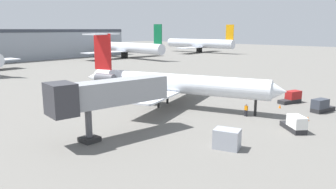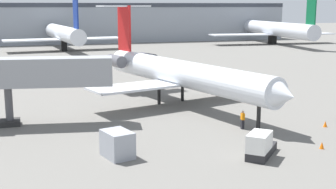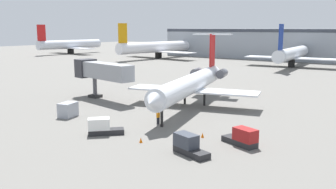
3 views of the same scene
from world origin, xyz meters
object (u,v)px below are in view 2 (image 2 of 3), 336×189
at_px(parked_airliner_east_mid, 273,29).
at_px(ground_crew_marshaller, 243,120).
at_px(traffic_cone_mid, 322,145).
at_px(parked_airliner_centre, 64,34).
at_px(jet_bridge, 27,73).
at_px(regional_jet, 177,72).
at_px(traffic_cone_near, 325,124).
at_px(baggage_tug_lead, 260,146).
at_px(cargo_container_uld, 117,144).

bearing_deg(parked_airliner_east_mid, ground_crew_marshaller, -121.87).
height_order(traffic_cone_mid, parked_airliner_east_mid, parked_airliner_east_mid).
distance_m(ground_crew_marshaller, traffic_cone_mid, 7.82).
bearing_deg(parked_airliner_centre, parked_airliner_east_mid, 2.13).
bearing_deg(parked_airliner_east_mid, parked_airliner_centre, -177.87).
distance_m(jet_bridge, ground_crew_marshaller, 19.98).
bearing_deg(ground_crew_marshaller, jet_bridge, 157.87).
bearing_deg(parked_airliner_centre, regional_jet, -84.46).
distance_m(traffic_cone_near, traffic_cone_mid, 6.93).
height_order(baggage_tug_lead, parked_airliner_east_mid, parked_airliner_east_mid).
distance_m(regional_jet, ground_crew_marshaller, 12.18).
relative_size(ground_crew_marshaller, parked_airliner_centre, 0.05).
bearing_deg(traffic_cone_mid, baggage_tug_lead, -176.96).
xyz_separation_m(jet_bridge, parked_airliner_east_mid, (68.05, 72.89, -0.54)).
relative_size(jet_bridge, baggage_tug_lead, 3.55).
relative_size(ground_crew_marshaller, traffic_cone_mid, 3.07).
bearing_deg(ground_crew_marshaller, traffic_cone_near, -12.51).
bearing_deg(parked_airliner_centre, jet_bridge, -97.55).
distance_m(cargo_container_uld, traffic_cone_near, 19.93).
distance_m(regional_jet, parked_airliner_centre, 66.79).
xyz_separation_m(regional_jet, ground_crew_marshaller, (2.33, -11.61, -2.84)).
height_order(cargo_container_uld, parked_airliner_centre, parked_airliner_centre).
bearing_deg(ground_crew_marshaller, regional_jet, 101.35).
bearing_deg(parked_airliner_east_mid, traffic_cone_mid, -118.11).
xyz_separation_m(traffic_cone_near, parked_airliner_east_mid, (42.39, 81.94, 3.98)).
bearing_deg(baggage_tug_lead, traffic_cone_near, 30.25).
height_order(baggage_tug_lead, cargo_container_uld, cargo_container_uld).
distance_m(regional_jet, traffic_cone_near, 16.89).
height_order(regional_jet, cargo_container_uld, regional_jet).
height_order(baggage_tug_lead, traffic_cone_mid, baggage_tug_lead).
xyz_separation_m(traffic_cone_mid, parked_airliner_centre, (-12.00, 85.19, 3.83)).
xyz_separation_m(baggage_tug_lead, traffic_cone_near, (9.81, 5.72, -0.56)).
relative_size(traffic_cone_near, parked_airliner_centre, 0.02).
bearing_deg(traffic_cone_mid, parked_airliner_centre, 98.02).
bearing_deg(regional_jet, parked_airliner_east_mid, 52.74).
bearing_deg(ground_crew_marshaller, baggage_tug_lead, -107.26).
relative_size(jet_bridge, ground_crew_marshaller, 8.13).
xyz_separation_m(regional_jet, jet_bridge, (-15.82, -4.23, 1.10)).
bearing_deg(traffic_cone_near, traffic_cone_mid, -128.35).
distance_m(parked_airliner_centre, parked_airliner_east_mid, 58.73).
bearing_deg(ground_crew_marshaller, parked_airliner_centre, 96.42).
relative_size(regional_jet, traffic_cone_mid, 57.40).
xyz_separation_m(baggage_tug_lead, traffic_cone_mid, (5.52, 0.29, -0.56)).
distance_m(regional_jet, parked_airliner_east_mid, 86.27).
bearing_deg(baggage_tug_lead, ground_crew_marshaller, 72.74).
height_order(regional_jet, ground_crew_marshaller, regional_jet).
bearing_deg(jet_bridge, cargo_container_uld, -63.06).
relative_size(regional_jet, parked_airliner_east_mid, 0.72).
bearing_deg(parked_airliner_centre, baggage_tug_lead, -85.66).
height_order(jet_bridge, traffic_cone_mid, jet_bridge).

